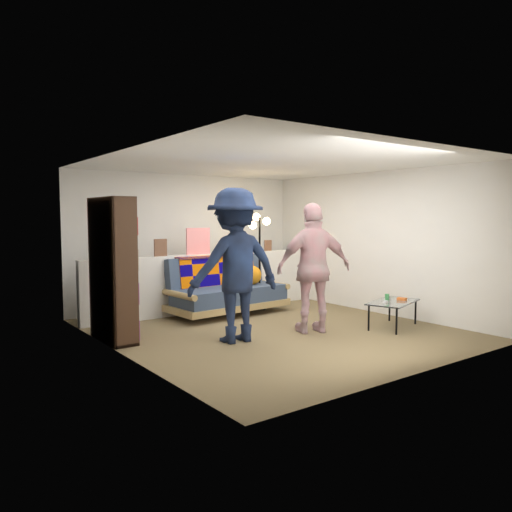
{
  "coord_description": "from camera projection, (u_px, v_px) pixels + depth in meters",
  "views": [
    {
      "loc": [
        -4.44,
        -5.6,
        1.64
      ],
      "look_at": [
        0.0,
        0.4,
        1.05
      ],
      "focal_mm": 35.0,
      "sensor_mm": 36.0,
      "label": 1
    }
  ],
  "objects": [
    {
      "name": "ground",
      "position": [
        272.0,
        330.0,
        7.24
      ],
      "size": [
        5.0,
        5.0,
        0.0
      ],
      "primitive_type": "plane",
      "color": "brown",
      "rests_on": "ground"
    },
    {
      "name": "futon_sofa",
      "position": [
        227.0,
        290.0,
        8.43
      ],
      "size": [
        2.09,
        1.11,
        0.87
      ],
      "color": "#A58650",
      "rests_on": "ground"
    },
    {
      "name": "person_right",
      "position": [
        314.0,
        268.0,
        7.02
      ],
      "size": [
        1.16,
        0.81,
        1.83
      ],
      "primitive_type": "imported",
      "rotation": [
        0.0,
        0.0,
        2.76
      ],
      "color": "pink",
      "rests_on": "ground"
    },
    {
      "name": "coffee_table",
      "position": [
        393.0,
        303.0,
        7.38
      ],
      "size": [
        1.04,
        0.78,
        0.48
      ],
      "color": "black",
      "rests_on": "ground"
    },
    {
      "name": "room_shell",
      "position": [
        253.0,
        215.0,
        7.49
      ],
      "size": [
        4.6,
        5.05,
        2.45
      ],
      "color": "silver",
      "rests_on": "ground"
    },
    {
      "name": "bookshelf",
      "position": [
        112.0,
        274.0,
        6.55
      ],
      "size": [
        0.32,
        0.95,
        1.89
      ],
      "color": "black",
      "rests_on": "ground"
    },
    {
      "name": "floor_lamp",
      "position": [
        259.0,
        241.0,
        8.79
      ],
      "size": [
        0.39,
        0.3,
        1.7
      ],
      "color": "black",
      "rests_on": "ground"
    },
    {
      "name": "half_wall_ledge",
      "position": [
        208.0,
        282.0,
        8.65
      ],
      "size": [
        4.45,
        0.15,
        1.0
      ],
      "primitive_type": "cube",
      "color": "silver",
      "rests_on": "ground"
    },
    {
      "name": "person_left",
      "position": [
        235.0,
        265.0,
        6.51
      ],
      "size": [
        1.36,
        0.87,
        2.01
      ],
      "primitive_type": "imported",
      "rotation": [
        0.0,
        0.0,
        3.05
      ],
      "color": "black",
      "rests_on": "ground"
    },
    {
      "name": "ledge_decor",
      "position": [
        197.0,
        244.0,
        8.44
      ],
      "size": [
        2.97,
        0.02,
        0.45
      ],
      "color": "brown",
      "rests_on": "half_wall_ledge"
    }
  ]
}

